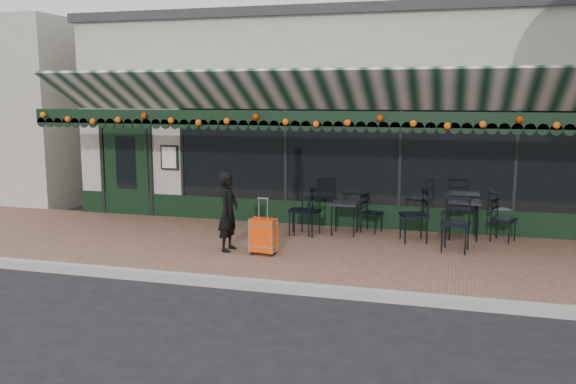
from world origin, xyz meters
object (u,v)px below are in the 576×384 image
(chair_a_left, at_px, (414,216))
(chair_a_right, at_px, (504,220))
(chair_b_front, at_px, (307,212))
(chair_a_front, at_px, (456,224))
(woman, at_px, (228,212))
(cafe_table_a, at_px, (464,204))
(suitcase, at_px, (263,236))
(chair_b_right, at_px, (371,213))
(chair_b_left, at_px, (301,211))
(cafe_table_b, at_px, (345,206))

(chair_a_left, bearing_deg, chair_a_right, 88.70)
(chair_a_right, height_order, chair_b_front, chair_b_front)
(chair_a_front, bearing_deg, woman, -157.91)
(woman, relative_size, cafe_table_a, 1.89)
(suitcase, relative_size, chair_a_right, 1.20)
(cafe_table_a, height_order, chair_b_right, chair_b_right)
(chair_b_left, bearing_deg, suitcase, -12.65)
(suitcase, distance_m, cafe_table_b, 2.20)
(woman, height_order, chair_b_right, woman)
(chair_b_right, bearing_deg, suitcase, 162.76)
(cafe_table_a, xyz_separation_m, chair_b_left, (-3.10, -0.50, -0.20))
(chair_a_front, xyz_separation_m, chair_b_right, (-1.64, 1.11, -0.10))
(chair_b_right, bearing_deg, woman, 150.95)
(chair_b_right, distance_m, chair_b_front, 1.32)
(chair_b_right, height_order, chair_b_front, chair_b_front)
(woman, xyz_separation_m, chair_a_left, (3.12, 1.54, -0.20))
(chair_b_front, bearing_deg, chair_b_left, 175.75)
(chair_a_right, height_order, chair_a_front, chair_a_front)
(chair_a_front, distance_m, chair_b_right, 1.98)
(chair_b_left, bearing_deg, chair_a_right, 92.22)
(chair_a_right, xyz_separation_m, chair_b_left, (-3.83, -0.46, 0.05))
(chair_a_right, bearing_deg, cafe_table_b, 117.29)
(woman, xyz_separation_m, cafe_table_b, (1.76, 1.78, -0.12))
(suitcase, distance_m, chair_b_right, 2.73)
(cafe_table_a, height_order, chair_b_left, chair_b_left)
(chair_a_left, bearing_deg, cafe_table_b, -117.70)
(chair_a_front, height_order, chair_b_left, chair_a_front)
(chair_a_right, bearing_deg, chair_b_right, 110.56)
(chair_b_right, xyz_separation_m, chair_b_front, (-1.19, -0.58, 0.08))
(chair_a_front, bearing_deg, chair_b_right, 153.47)
(cafe_table_b, height_order, chair_a_right, chair_a_right)
(chair_b_left, relative_size, chair_b_front, 1.01)
(cafe_table_a, relative_size, chair_b_right, 0.96)
(woman, distance_m, chair_a_left, 3.49)
(cafe_table_b, xyz_separation_m, chair_b_right, (0.48, 0.33, -0.19))
(cafe_table_b, bearing_deg, chair_a_left, -10.04)
(woman, bearing_deg, chair_a_left, -62.37)
(cafe_table_b, height_order, chair_b_left, chair_b_left)
(woman, xyz_separation_m, chair_a_front, (3.88, 1.01, -0.21))
(chair_b_front, bearing_deg, woman, -115.35)
(woman, bearing_deg, chair_a_front, -74.13)
(woman, height_order, chair_a_right, woman)
(chair_b_right, bearing_deg, chair_a_left, -105.57)
(woman, relative_size, chair_a_right, 1.69)
(cafe_table_b, bearing_deg, chair_b_left, -165.33)
(woman, distance_m, cafe_table_b, 2.51)
(cafe_table_a, distance_m, chair_b_right, 1.80)
(chair_b_left, xyz_separation_m, chair_b_right, (1.32, 0.55, -0.08))
(cafe_table_a, xyz_separation_m, chair_b_front, (-2.97, -0.54, -0.20))
(suitcase, bearing_deg, cafe_table_a, 40.13)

